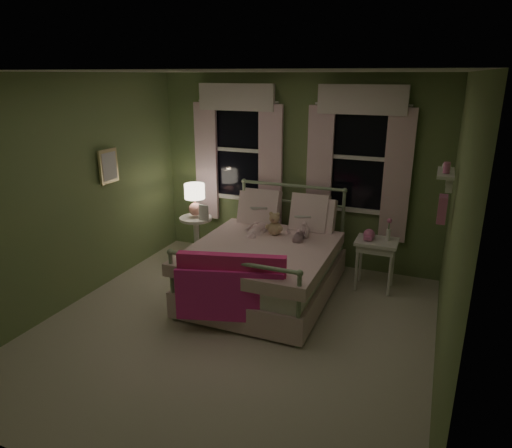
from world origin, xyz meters
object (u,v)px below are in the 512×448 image
at_px(teddy_bear, 275,226).
at_px(table_lamp, 195,196).
at_px(nightstand_left, 196,233).
at_px(bed, 267,264).
at_px(nightstand_right, 376,248).
at_px(child_right, 300,215).
at_px(child_left, 259,205).

bearing_deg(teddy_bear, table_lamp, 165.85).
height_order(teddy_bear, nightstand_left, teddy_bear).
height_order(bed, nightstand_right, bed).
height_order(child_right, teddy_bear, child_right).
bearing_deg(nightstand_right, child_left, -172.87).
relative_size(bed, table_lamp, 4.45).
distance_m(teddy_bear, nightstand_left, 1.40).
xyz_separation_m(bed, child_left, (-0.28, 0.42, 0.60)).
distance_m(child_right, nightstand_left, 1.67).
distance_m(bed, table_lamp, 1.55).
bearing_deg(nightstand_left, table_lamp, 0.00).
distance_m(table_lamp, nightstand_right, 2.55).
bearing_deg(nightstand_right, table_lamp, -179.67).
height_order(child_left, child_right, child_left).
bearing_deg(nightstand_right, bed, -153.28).
bearing_deg(teddy_bear, nightstand_left, 165.85).
distance_m(child_left, nightstand_left, 1.19).
bearing_deg(bed, nightstand_left, 155.62).
height_order(teddy_bear, table_lamp, table_lamp).
distance_m(bed, teddy_bear, 0.49).
bearing_deg(table_lamp, nightstand_left, 0.00).
xyz_separation_m(nightstand_left, nightstand_right, (2.52, 0.01, 0.13)).
xyz_separation_m(child_right, nightstand_left, (-1.59, 0.17, -0.50)).
relative_size(teddy_bear, nightstand_right, 0.48).
distance_m(child_left, teddy_bear, 0.37).
relative_size(child_left, teddy_bear, 2.70).
relative_size(child_right, table_lamp, 1.53).
height_order(child_right, nightstand_left, child_right).
distance_m(bed, child_right, 0.74).
xyz_separation_m(child_left, child_right, (0.56, 0.00, -0.06)).
height_order(bed, child_left, child_left).
bearing_deg(teddy_bear, child_right, 29.50).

